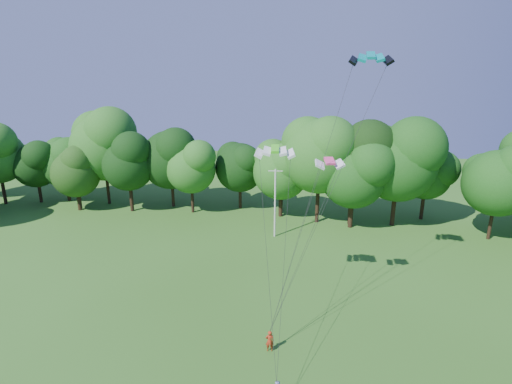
# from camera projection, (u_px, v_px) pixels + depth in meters

# --- Properties ---
(utility_pole) EXTENTS (1.57, 0.23, 7.85)m
(utility_pole) POSITION_uv_depth(u_px,v_px,m) (275.00, 203.00, 44.27)
(utility_pole) COLOR silver
(utility_pole) RESTS_ON ground
(kite_flyer_left) EXTENTS (0.62, 0.47, 1.52)m
(kite_flyer_left) POSITION_uv_depth(u_px,v_px,m) (270.00, 341.00, 26.40)
(kite_flyer_left) COLOR #AA2D15
(kite_flyer_left) RESTS_ON ground
(kite_teal) EXTENTS (2.87, 1.30, 0.60)m
(kite_teal) POSITION_uv_depth(u_px,v_px,m) (371.00, 55.00, 27.44)
(kite_teal) COLOR #04878B
(kite_teal) RESTS_ON ground
(kite_green) EXTENTS (2.93, 1.59, 0.46)m
(kite_green) POSITION_uv_depth(u_px,v_px,m) (275.00, 149.00, 28.28)
(kite_green) COLOR #4BE221
(kite_green) RESTS_ON ground
(kite_pink) EXTENTS (2.22, 1.42, 0.43)m
(kite_pink) POSITION_uv_depth(u_px,v_px,m) (329.00, 161.00, 28.22)
(kite_pink) COLOR #F74488
(kite_pink) RESTS_ON ground
(tree_back_west) EXTENTS (6.84, 6.84, 9.95)m
(tree_back_west) POSITION_uv_depth(u_px,v_px,m) (75.00, 165.00, 52.54)
(tree_back_west) COLOR black
(tree_back_west) RESTS_ON ground
(tree_back_center) EXTENTS (8.93, 8.93, 12.99)m
(tree_back_center) POSITION_uv_depth(u_px,v_px,m) (354.00, 159.00, 46.93)
(tree_back_center) COLOR black
(tree_back_center) RESTS_ON ground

